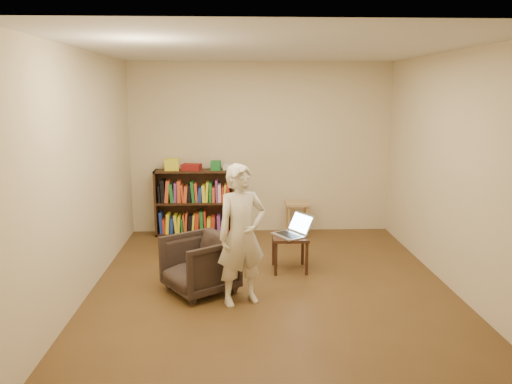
{
  "coord_description": "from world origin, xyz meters",
  "views": [
    {
      "loc": [
        -0.39,
        -5.38,
        2.16
      ],
      "look_at": [
        -0.15,
        0.35,
        1.0
      ],
      "focal_mm": 35.0,
      "sensor_mm": 36.0,
      "label": 1
    }
  ],
  "objects_px": {
    "stool": "(297,209)",
    "armchair": "(200,264)",
    "person": "(242,235)",
    "side_table": "(290,241)",
    "laptop": "(293,231)",
    "bookshelf": "(195,206)"
  },
  "relations": [
    {
      "from": "stool",
      "to": "armchair",
      "type": "xyz_separation_m",
      "value": [
        -1.33,
        -2.15,
        -0.1
      ]
    },
    {
      "from": "person",
      "to": "stool",
      "type": "bearing_deg",
      "value": 46.35
    },
    {
      "from": "side_table",
      "to": "person",
      "type": "bearing_deg",
      "value": -122.43
    },
    {
      "from": "stool",
      "to": "laptop",
      "type": "height_order",
      "value": "laptop"
    },
    {
      "from": "bookshelf",
      "to": "laptop",
      "type": "relative_size",
      "value": 2.25
    },
    {
      "from": "stool",
      "to": "side_table",
      "type": "xyz_separation_m",
      "value": [
        -0.27,
        -1.51,
        -0.05
      ]
    },
    {
      "from": "bookshelf",
      "to": "side_table",
      "type": "bearing_deg",
      "value": -52.09
    },
    {
      "from": "side_table",
      "to": "laptop",
      "type": "bearing_deg",
      "value": 22.13
    },
    {
      "from": "armchair",
      "to": "person",
      "type": "distance_m",
      "value": 0.69
    },
    {
      "from": "bookshelf",
      "to": "person",
      "type": "height_order",
      "value": "person"
    },
    {
      "from": "side_table",
      "to": "laptop",
      "type": "distance_m",
      "value": 0.14
    },
    {
      "from": "laptop",
      "to": "person",
      "type": "height_order",
      "value": "person"
    },
    {
      "from": "stool",
      "to": "bookshelf",
      "type": "bearing_deg",
      "value": 175.15
    },
    {
      "from": "laptop",
      "to": "side_table",
      "type": "bearing_deg",
      "value": -98.63
    },
    {
      "from": "side_table",
      "to": "bookshelf",
      "type": "bearing_deg",
      "value": 127.91
    },
    {
      "from": "stool",
      "to": "person",
      "type": "bearing_deg",
      "value": -109.59
    },
    {
      "from": "person",
      "to": "laptop",
      "type": "bearing_deg",
      "value": 32.41
    },
    {
      "from": "laptop",
      "to": "person",
      "type": "relative_size",
      "value": 0.37
    },
    {
      "from": "laptop",
      "to": "bookshelf",
      "type": "bearing_deg",
      "value": -171.84
    },
    {
      "from": "person",
      "to": "armchair",
      "type": "bearing_deg",
      "value": 121.72
    },
    {
      "from": "bookshelf",
      "to": "laptop",
      "type": "distance_m",
      "value": 2.1
    },
    {
      "from": "armchair",
      "to": "side_table",
      "type": "bearing_deg",
      "value": 86.61
    }
  ]
}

